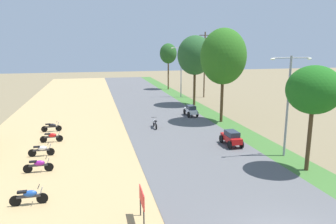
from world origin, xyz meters
The scene contains 16 objects.
parked_motorbike_nearest centered at (-10.61, 6.03, 0.55)m, with size 1.80×0.54×0.94m.
parked_motorbike_second centered at (-10.82, 10.31, 0.55)m, with size 1.80×0.54×0.94m.
parked_motorbike_third centered at (-11.08, 13.37, 0.55)m, with size 1.80×0.54×0.94m.
parked_motorbike_fourth centered at (-10.78, 16.72, 0.55)m, with size 1.80×0.54×0.94m.
parked_motorbike_fifth centered at (-11.18, 20.16, 0.55)m, with size 1.80×0.54×0.94m.
street_signboard centered at (-5.43, 3.28, 1.11)m, with size 0.06×1.30×1.50m.
median_tree_nearest centered at (5.61, 6.76, 5.16)m, with size 3.26×3.26×6.60m.
median_tree_second centered at (5.48, 20.23, 6.73)m, with size 4.60×4.60×9.48m.
median_tree_third centered at (5.69, 29.89, 6.59)m, with size 4.55×4.55×9.08m.
median_tree_fourth centered at (5.98, 45.91, 6.46)m, with size 3.04×3.04×8.21m.
streetlamp_near centered at (5.80, 9.50, 4.18)m, with size 3.16×0.20×7.08m.
streetlamp_mid centered at (5.80, 36.77, 4.48)m, with size 3.16×0.20×7.65m.
utility_pole_near centered at (9.26, 36.00, 5.12)m, with size 1.80×0.20×9.85m.
car_sedan_red centered at (3.07, 12.46, 0.74)m, with size 1.10×2.26×1.19m.
car_sedan_white centered at (3.22, 23.53, 0.74)m, with size 1.10×2.26×1.19m.
motorbike_ahead_second centered at (-1.71, 19.27, 0.57)m, with size 0.54×1.80×0.94m.
Camera 1 is at (-7.27, -9.42, 7.75)m, focal length 33.59 mm.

